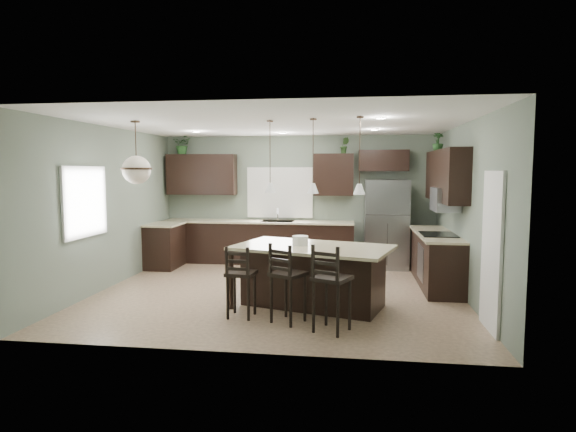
# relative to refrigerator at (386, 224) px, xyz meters

# --- Properties ---
(ground) EXTENTS (6.00, 6.00, 0.00)m
(ground) POSITION_rel_refrigerator_xyz_m (-1.92, -2.31, -0.93)
(ground) COLOR #9E8466
(ground) RESTS_ON ground
(pantry_door) EXTENTS (0.04, 0.82, 2.04)m
(pantry_door) POSITION_rel_refrigerator_xyz_m (1.06, -3.86, 0.09)
(pantry_door) COLOR white
(pantry_door) RESTS_ON ground
(window_back) EXTENTS (1.35, 0.02, 1.00)m
(window_back) POSITION_rel_refrigerator_xyz_m (-2.32, 0.43, 0.62)
(window_back) COLOR white
(window_back) RESTS_ON room_shell
(window_left) EXTENTS (0.02, 1.10, 1.00)m
(window_left) POSITION_rel_refrigerator_xyz_m (-4.90, -3.11, 0.62)
(window_left) COLOR white
(window_left) RESTS_ON room_shell
(left_return_cabs) EXTENTS (0.60, 0.90, 0.90)m
(left_return_cabs) POSITION_rel_refrigerator_xyz_m (-4.62, -0.61, -0.48)
(left_return_cabs) COLOR black
(left_return_cabs) RESTS_ON ground
(left_return_countertop) EXTENTS (0.66, 0.96, 0.04)m
(left_return_countertop) POSITION_rel_refrigerator_xyz_m (-4.60, -0.61, -0.01)
(left_return_countertop) COLOR beige
(left_return_countertop) RESTS_ON left_return_cabs
(back_lower_cabs) EXTENTS (4.20, 0.60, 0.90)m
(back_lower_cabs) POSITION_rel_refrigerator_xyz_m (-2.77, 0.14, -0.48)
(back_lower_cabs) COLOR black
(back_lower_cabs) RESTS_ON ground
(back_countertop) EXTENTS (4.20, 0.66, 0.04)m
(back_countertop) POSITION_rel_refrigerator_xyz_m (-2.77, 0.12, -0.01)
(back_countertop) COLOR beige
(back_countertop) RESTS_ON back_lower_cabs
(sink_inset) EXTENTS (0.70, 0.45, 0.01)m
(sink_inset) POSITION_rel_refrigerator_xyz_m (-2.32, 0.12, 0.01)
(sink_inset) COLOR gray
(sink_inset) RESTS_ON back_countertop
(faucet) EXTENTS (0.02, 0.02, 0.28)m
(faucet) POSITION_rel_refrigerator_xyz_m (-2.32, 0.09, 0.16)
(faucet) COLOR silver
(faucet) RESTS_ON back_countertop
(back_upper_left) EXTENTS (1.55, 0.34, 0.90)m
(back_upper_left) POSITION_rel_refrigerator_xyz_m (-4.07, 0.27, 1.02)
(back_upper_left) COLOR black
(back_upper_left) RESTS_ON room_shell
(back_upper_right) EXTENTS (0.85, 0.34, 0.90)m
(back_upper_right) POSITION_rel_refrigerator_xyz_m (-1.12, 0.27, 1.02)
(back_upper_right) COLOR black
(back_upper_right) RESTS_ON room_shell
(fridge_header) EXTENTS (1.05, 0.34, 0.45)m
(fridge_header) POSITION_rel_refrigerator_xyz_m (-0.07, 0.27, 1.32)
(fridge_header) COLOR black
(fridge_header) RESTS_ON room_shell
(right_lower_cabs) EXTENTS (0.60, 2.35, 0.90)m
(right_lower_cabs) POSITION_rel_refrigerator_xyz_m (0.78, -1.43, -0.48)
(right_lower_cabs) COLOR black
(right_lower_cabs) RESTS_ON ground
(right_countertop) EXTENTS (0.66, 2.35, 0.04)m
(right_countertop) POSITION_rel_refrigerator_xyz_m (0.76, -1.43, -0.01)
(right_countertop) COLOR beige
(right_countertop) RESTS_ON right_lower_cabs
(cooktop) EXTENTS (0.58, 0.75, 0.02)m
(cooktop) POSITION_rel_refrigerator_xyz_m (0.76, -1.71, 0.02)
(cooktop) COLOR black
(cooktop) RESTS_ON right_countertop
(wall_oven_front) EXTENTS (0.01, 0.72, 0.60)m
(wall_oven_front) POSITION_rel_refrigerator_xyz_m (0.48, -1.71, -0.48)
(wall_oven_front) COLOR gray
(wall_oven_front) RESTS_ON right_lower_cabs
(right_upper_cabs) EXTENTS (0.34, 2.35, 0.90)m
(right_upper_cabs) POSITION_rel_refrigerator_xyz_m (0.91, -1.43, 1.02)
(right_upper_cabs) COLOR black
(right_upper_cabs) RESTS_ON room_shell
(microwave) EXTENTS (0.40, 0.75, 0.40)m
(microwave) POSITION_rel_refrigerator_xyz_m (0.86, -1.71, 0.62)
(microwave) COLOR gray
(microwave) RESTS_ON right_upper_cabs
(refrigerator) EXTENTS (0.90, 0.74, 1.85)m
(refrigerator) POSITION_rel_refrigerator_xyz_m (0.00, 0.00, 0.00)
(refrigerator) COLOR gray
(refrigerator) RESTS_ON ground
(kitchen_island) EXTENTS (2.55, 1.88, 0.92)m
(kitchen_island) POSITION_rel_refrigerator_xyz_m (-1.28, -3.13, -0.46)
(kitchen_island) COLOR black
(kitchen_island) RESTS_ON ground
(serving_dish) EXTENTS (0.24, 0.24, 0.14)m
(serving_dish) POSITION_rel_refrigerator_xyz_m (-1.47, -3.07, 0.07)
(serving_dish) COLOR silver
(serving_dish) RESTS_ON kitchen_island
(bar_stool_left) EXTENTS (0.41, 0.41, 1.02)m
(bar_stool_left) POSITION_rel_refrigerator_xyz_m (-2.22, -3.77, -0.42)
(bar_stool_left) COLOR black
(bar_stool_left) RESTS_ON ground
(bar_stool_center) EXTENTS (0.55, 0.55, 1.09)m
(bar_stool_center) POSITION_rel_refrigerator_xyz_m (-1.54, -3.91, -0.38)
(bar_stool_center) COLOR black
(bar_stool_center) RESTS_ON ground
(bar_stool_right) EXTENTS (0.56, 0.56, 1.13)m
(bar_stool_right) POSITION_rel_refrigerator_xyz_m (-0.94, -4.21, -0.36)
(bar_stool_right) COLOR black
(bar_stool_right) RESTS_ON ground
(pendant_left) EXTENTS (0.17, 0.17, 1.10)m
(pendant_left) POSITION_rel_refrigerator_xyz_m (-1.95, -2.93, 1.32)
(pendant_left) COLOR white
(pendant_left) RESTS_ON room_shell
(pendant_center) EXTENTS (0.17, 0.17, 1.10)m
(pendant_center) POSITION_rel_refrigerator_xyz_m (-1.28, -3.13, 1.32)
(pendant_center) COLOR white
(pendant_center) RESTS_ON room_shell
(pendant_right) EXTENTS (0.17, 0.17, 1.10)m
(pendant_right) POSITION_rel_refrigerator_xyz_m (-0.61, -3.33, 1.32)
(pendant_right) COLOR white
(pendant_right) RESTS_ON room_shell
(chandelier) EXTENTS (0.47, 0.47, 0.97)m
(chandelier) POSITION_rel_refrigerator_xyz_m (-4.00, -3.14, 1.39)
(chandelier) COLOR beige
(chandelier) RESTS_ON room_shell
(plant_back_left) EXTENTS (0.41, 0.36, 0.44)m
(plant_back_left) POSITION_rel_refrigerator_xyz_m (-4.49, 0.24, 1.69)
(plant_back_left) COLOR #265224
(plant_back_left) RESTS_ON back_upper_left
(plant_back_right) EXTENTS (0.19, 0.15, 0.34)m
(plant_back_right) POSITION_rel_refrigerator_xyz_m (-0.89, 0.24, 1.65)
(plant_back_right) COLOR #2D4D22
(plant_back_right) RESTS_ON back_upper_right
(plant_right_wall) EXTENTS (0.21, 0.21, 0.36)m
(plant_right_wall) POSITION_rel_refrigerator_xyz_m (0.88, -0.69, 1.65)
(plant_right_wall) COLOR #234B21
(plant_right_wall) RESTS_ON right_upper_cabs
(room_shell) EXTENTS (6.00, 6.00, 6.00)m
(room_shell) POSITION_rel_refrigerator_xyz_m (-1.92, -2.31, 0.77)
(room_shell) COLOR slate
(room_shell) RESTS_ON ground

